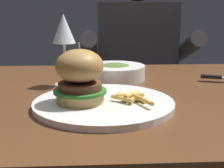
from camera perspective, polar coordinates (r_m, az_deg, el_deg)
The scene contains 7 objects.
dining_table at distance 0.85m, azimuth 3.81°, elevation -7.17°, with size 1.36×0.79×0.74m.
main_plate at distance 0.69m, azimuth -1.52°, elevation -3.58°, with size 0.31×0.31×0.01m, color white.
burger_sandwich at distance 0.67m, azimuth -5.92°, elevation 1.45°, with size 0.11×0.11×0.13m.
fries_pile at distance 0.68m, azimuth 3.88°, elevation -2.43°, with size 0.08×0.10×0.02m.
wine_glass at distance 0.87m, azimuth -8.82°, elevation 9.44°, with size 0.06×0.06×0.20m.
soup_bowl at distance 0.96m, azimuth 0.55°, elevation 2.31°, with size 0.18×0.18×0.05m.
diner_person at distance 1.53m, azimuth 4.33°, elevation -1.19°, with size 0.51×0.36×1.18m.
Camera 1 is at (-0.10, -0.79, 0.95)m, focal length 50.00 mm.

